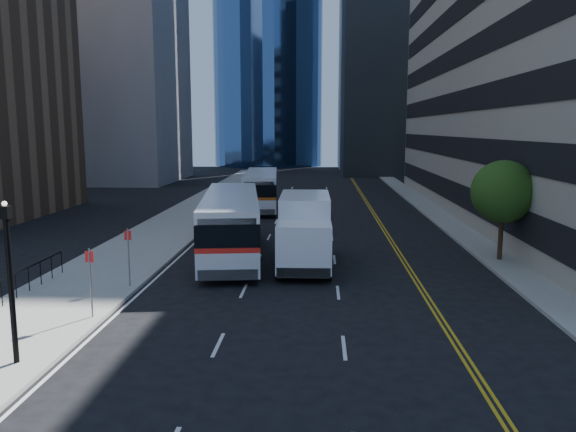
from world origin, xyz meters
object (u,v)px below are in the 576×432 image
object	(u,v)px
bus_front	(231,222)
box_truck	(305,230)
lamp_post	(10,276)
street_tree	(503,192)
bus_rear	(261,189)

from	to	relation	value
bus_front	box_truck	xyz separation A→B (m)	(4.02, -2.03, 0.01)
lamp_post	box_truck	bearing A→B (deg)	57.91
street_tree	box_truck	size ratio (longest dim) A/B	0.70
bus_front	bus_rear	bearing A→B (deg)	83.36
lamp_post	bus_rear	distance (m)	33.18
bus_rear	street_tree	bearing A→B (deg)	-57.23
street_tree	bus_rear	size ratio (longest dim) A/B	0.42
lamp_post	bus_rear	world-z (taller)	lamp_post
bus_rear	box_truck	distance (m)	20.72
bus_rear	box_truck	world-z (taller)	box_truck
street_tree	lamp_post	distance (m)	22.82
lamp_post	bus_front	world-z (taller)	lamp_post
street_tree	box_truck	bearing A→B (deg)	-172.58
bus_rear	lamp_post	bearing A→B (deg)	-100.66
box_truck	bus_rear	bearing A→B (deg)	101.11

